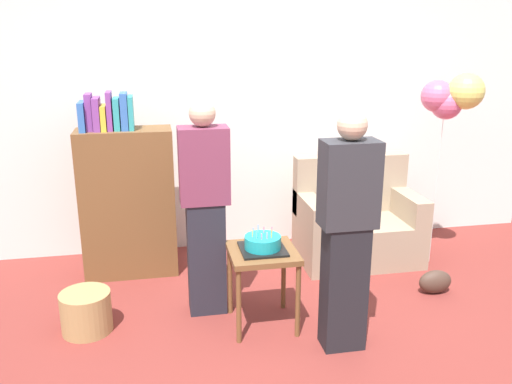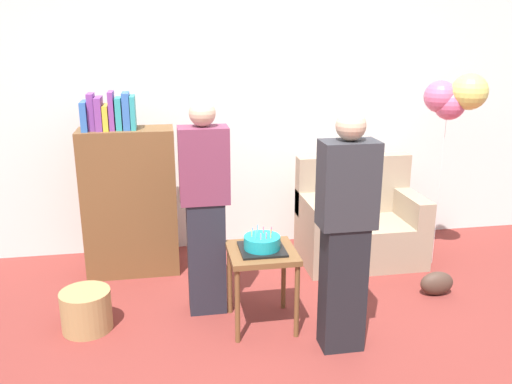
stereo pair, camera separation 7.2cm
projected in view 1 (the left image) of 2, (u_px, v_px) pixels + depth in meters
The scene contains 11 objects.
ground_plane at pixel (306, 350), 3.67m from camera, with size 8.00×8.00×0.00m, color maroon.
wall_back at pixel (251, 110), 5.21m from camera, with size 6.00×0.10×2.70m, color silver.
couch at pixel (356, 224), 5.07m from camera, with size 1.10×0.70×0.96m.
bookshelf at pixel (127, 198), 4.66m from camera, with size 0.80×0.36×1.61m.
side_table at pixel (263, 262), 3.85m from camera, with size 0.48×0.48×0.59m.
birthday_cake at pixel (263, 244), 3.81m from camera, with size 0.32×0.32×0.17m.
person_blowing_candles at pixel (205, 208), 3.96m from camera, with size 0.36×0.22×1.63m.
person_holding_cake at pixel (347, 232), 3.49m from camera, with size 0.36×0.22×1.63m.
wicker_basket at pixel (86, 312), 3.86m from camera, with size 0.36×0.36×0.30m, color #A88451.
handbag at pixel (435, 282), 4.44m from camera, with size 0.28×0.14×0.20m, color #473328.
balloon_bunch at pixel (452, 96), 4.60m from camera, with size 0.49×0.41×1.75m.
Camera 1 is at (-0.95, -3.08, 2.09)m, focal length 37.65 mm.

